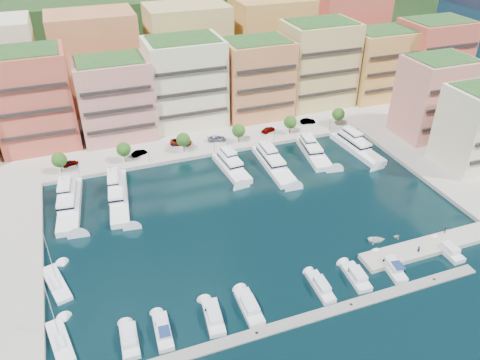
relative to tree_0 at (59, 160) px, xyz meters
The scene contains 55 objects.
ground 52.39m from the tree_0, 39.95° to the right, with size 400.00×400.00×0.00m, color black.
north_quay 49.34m from the tree_0, 35.47° to the left, with size 220.00×64.00×2.00m, color #9E998E.
hillside 86.46m from the tree_0, 62.40° to the left, with size 240.00×40.00×58.00m, color #1A3A17.
south_pontoon 73.65m from the tree_0, 59.77° to the right, with size 72.00×2.20×0.35m, color gray.
finger_pier 89.46m from the tree_0, 38.41° to the right, with size 32.00×5.00×2.00m, color #9E998E.
apartment_1 21.20m from the tree_0, 102.21° to the left, with size 20.00×16.50×26.80m.
apartment_2 24.86m from the tree_0, 44.13° to the left, with size 20.00×15.50×22.80m.
apartment_3 43.22m from the tree_0, 25.95° to the left, with size 22.00×16.50×25.80m.
apartment_4 62.75m from the tree_0, 15.37° to the left, with size 20.00×15.50×23.80m.
apartment_5 84.60m from the tree_0, 12.71° to the left, with size 22.00×16.50×26.80m.
apartment_6 105.57m from the tree_0, ahead, with size 20.00×15.50×22.80m.
apartment_7 125.14m from the tree_0, ahead, with size 22.00×16.50×24.80m.
apartment_east_a 103.17m from the tree_0, ahead, with size 18.00×14.50×22.80m.
backblock_1 44.63m from the tree_0, 69.68° to the left, with size 26.00×18.00×30.00m, color #DF8653.
backblock_2 61.58m from the tree_0, 41.99° to the left, with size 26.00×18.00×30.00m, color #D1BB6E.
backblock_3 85.98m from the tree_0, 28.37° to the left, with size 26.00×18.00×30.00m, color tan.
backblock_4 113.10m from the tree_0, 21.09° to the left, with size 26.00×18.00×30.00m, color #C24D40.
tree_0 is the anchor object (origin of this frame).
tree_1 16.00m from the tree_0, ahead, with size 3.80×3.80×5.65m.
tree_2 32.00m from the tree_0, ahead, with size 3.80×3.80×5.65m.
tree_3 48.00m from the tree_0, ahead, with size 3.80×3.80×5.65m.
tree_4 64.00m from the tree_0, ahead, with size 3.80×3.80×5.65m.
tree_5 80.00m from the tree_0, ahead, with size 3.80×3.80×5.65m.
lamppost_0 4.70m from the tree_0, 29.90° to the right, with size 0.30×0.30×4.20m.
lamppost_1 22.14m from the tree_0, ahead, with size 0.30×0.30×4.20m.
lamppost_2 40.08m from the tree_0, ahead, with size 0.30×0.30×4.20m.
lamppost_3 58.05m from the tree_0, ahead, with size 0.30×0.30×4.20m.
lamppost_4 76.04m from the tree_0, ahead, with size 0.30×0.30×4.20m.
yacht_0 14.90m from the tree_0, 86.05° to the right, with size 6.95×22.08×7.30m.
yacht_1 19.64m from the tree_0, 51.35° to the right, with size 6.59×23.26×7.30m.
yacht_3 43.25m from the tree_0, 15.89° to the right, with size 5.90×16.27×7.30m.
yacht_4 54.40m from the tree_0, 15.15° to the right, with size 5.58×21.16×7.30m.
yacht_5 66.53m from the tree_0, 10.66° to the right, with size 7.22×17.52×7.30m.
yacht_6 79.26m from the tree_0, ahead, with size 6.30×20.15×7.30m.
cruiser_0 58.77m from the tree_0, 82.21° to the right, with size 3.02×7.16×2.55m.
cruiser_1 59.78m from the tree_0, 76.99° to the right, with size 2.92×7.96×2.66m.
cruiser_2 62.33m from the tree_0, 69.06° to the right, with size 3.59×8.19×2.55m.
cruiser_3 64.97m from the tree_0, 63.65° to the right, with size 2.94×8.54×2.55m.
cruiser_5 72.31m from the tree_0, 53.58° to the right, with size 2.72×8.14×2.55m.
cruiser_6 77.04m from the tree_0, 49.03° to the right, with size 3.41×7.81×2.55m.
cruiser_7 82.42m from the tree_0, 44.91° to the right, with size 3.57×8.63×2.66m.
cruiser_9 92.57m from the tree_0, 38.91° to the right, with size 2.71×7.17×2.55m.
sailboat_1 40.59m from the tree_0, 94.03° to the right, with size 5.49×11.06×13.20m.
sailboat_0 54.49m from the tree_0, 92.81° to the right, with size 4.58×10.00×13.20m.
tender_0 78.55m from the tree_0, 39.48° to the right, with size 2.58×3.62×0.75m, color silver.
tender_1 82.44m from the tree_0, 37.73° to the right, with size 1.31×1.52×0.80m, color beige.
tender_3 92.94m from the tree_0, 34.44° to the right, with size 1.20×1.39×0.73m, color beige.
car_0 4.90m from the tree_0, 55.09° to the left, with size 1.65×4.09×1.40m, color gray.
car_1 20.46m from the tree_0, ahead, with size 1.50×4.29×1.41m, color gray.
car_2 32.72m from the tree_0, ahead, with size 2.79×6.04×1.68m, color gray.
car_3 42.62m from the tree_0, ahead, with size 2.12×5.22×1.52m, color gray.
car_4 58.72m from the tree_0, ahead, with size 1.86×4.61×1.57m, color gray.
car_5 72.47m from the tree_0, ahead, with size 1.59×4.57×1.51m, color gray.
person_0 86.66m from the tree_0, 40.88° to the right, with size 0.58×0.38×1.58m, color #242448.
person_1 91.86m from the tree_0, 35.64° to the right, with size 0.76×0.59×1.56m, color #4E3C2F.
Camera 1 is at (-32.53, -77.76, 63.12)m, focal length 35.00 mm.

